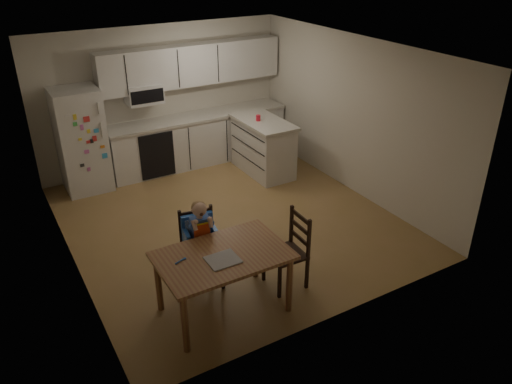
{
  "coord_description": "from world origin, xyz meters",
  "views": [
    {
      "loc": [
        -2.92,
        -5.8,
        3.79
      ],
      "look_at": [
        -0.22,
        -1.18,
        1.04
      ],
      "focal_mm": 35.0,
      "sensor_mm": 36.0,
      "label": 1
    }
  ],
  "objects_px": {
    "kitchen_island": "(263,146)",
    "chair_side": "(293,245)",
    "red_cup": "(258,118)",
    "dining_table": "(223,262)",
    "refrigerator": "(81,141)",
    "chair_booster": "(200,234)"
  },
  "relations": [
    {
      "from": "kitchen_island",
      "to": "chair_side",
      "type": "height_order",
      "value": "kitchen_island"
    },
    {
      "from": "red_cup",
      "to": "dining_table",
      "type": "bearing_deg",
      "value": -126.36
    },
    {
      "from": "kitchen_island",
      "to": "chair_side",
      "type": "bearing_deg",
      "value": -114.84
    },
    {
      "from": "refrigerator",
      "to": "chair_side",
      "type": "xyz_separation_m",
      "value": [
        1.51,
        -3.88,
        -0.31
      ]
    },
    {
      "from": "dining_table",
      "to": "chair_side",
      "type": "height_order",
      "value": "chair_side"
    },
    {
      "from": "dining_table",
      "to": "chair_booster",
      "type": "xyz_separation_m",
      "value": [
        0.01,
        0.62,
        0.02
      ]
    },
    {
      "from": "red_cup",
      "to": "chair_side",
      "type": "xyz_separation_m",
      "value": [
        -1.29,
        -2.98,
        -0.48
      ]
    },
    {
      "from": "red_cup",
      "to": "dining_table",
      "type": "distance_m",
      "value": 3.78
    },
    {
      "from": "kitchen_island",
      "to": "chair_booster",
      "type": "bearing_deg",
      "value": -134.04
    },
    {
      "from": "chair_side",
      "to": "refrigerator",
      "type": "bearing_deg",
      "value": -156.66
    },
    {
      "from": "red_cup",
      "to": "chair_booster",
      "type": "bearing_deg",
      "value": -132.67
    },
    {
      "from": "refrigerator",
      "to": "chair_booster",
      "type": "xyz_separation_m",
      "value": [
        0.57,
        -3.31,
        -0.17
      ]
    },
    {
      "from": "kitchen_island",
      "to": "chair_side",
      "type": "xyz_separation_m",
      "value": [
        -1.37,
        -2.95,
        0.05
      ]
    },
    {
      "from": "refrigerator",
      "to": "chair_side",
      "type": "height_order",
      "value": "refrigerator"
    },
    {
      "from": "kitchen_island",
      "to": "red_cup",
      "type": "bearing_deg",
      "value": 160.31
    },
    {
      "from": "chair_booster",
      "to": "kitchen_island",
      "type": "bearing_deg",
      "value": 53.95
    },
    {
      "from": "red_cup",
      "to": "dining_table",
      "type": "height_order",
      "value": "red_cup"
    },
    {
      "from": "dining_table",
      "to": "red_cup",
      "type": "bearing_deg",
      "value": 53.64
    },
    {
      "from": "chair_booster",
      "to": "chair_side",
      "type": "relative_size",
      "value": 1.18
    },
    {
      "from": "kitchen_island",
      "to": "red_cup",
      "type": "relative_size",
      "value": 13.18
    },
    {
      "from": "chair_booster",
      "to": "red_cup",
      "type": "bearing_deg",
      "value": 55.33
    },
    {
      "from": "red_cup",
      "to": "chair_side",
      "type": "height_order",
      "value": "red_cup"
    }
  ]
}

